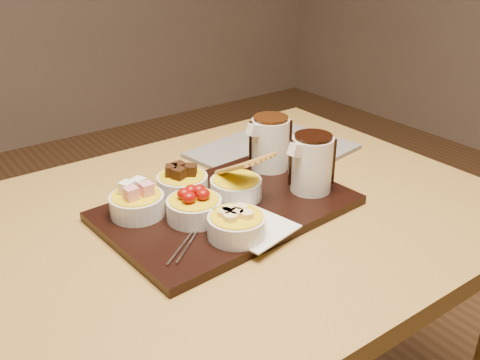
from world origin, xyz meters
TOP-DOWN VIEW (x-y plane):
  - dining_table at (0.00, 0.00)m, footprint 1.20×0.80m
  - serving_board at (0.07, -0.00)m, footprint 0.48×0.33m
  - napkin at (0.06, -0.10)m, footprint 0.14×0.14m
  - bowl_marshmallows at (-0.09, 0.06)m, footprint 0.10×0.10m
  - bowl_cake at (0.02, 0.09)m, footprint 0.10×0.10m
  - bowl_strawberries at (-0.01, -0.01)m, footprint 0.10×0.10m
  - bowl_biscotti at (0.10, 0.01)m, footprint 0.10×0.10m
  - bowl_bananas at (0.02, -0.10)m, footprint 0.10×0.10m
  - pitcher_dark_chocolate at (0.24, -0.05)m, footprint 0.09×0.09m
  - pitcher_milk_chocolate at (0.24, 0.08)m, footprint 0.09×0.09m
  - fondue_skewers at (-0.02, -0.04)m, footprint 0.18×0.23m
  - newspaper at (0.32, 0.17)m, footprint 0.39×0.33m

SIDE VIEW (x-z plane):
  - dining_table at x=0.00m, z-range 0.28..1.03m
  - newspaper at x=0.32m, z-range 0.75..0.76m
  - serving_board at x=0.07m, z-range 0.75..0.77m
  - napkin at x=0.06m, z-range 0.77..0.77m
  - fondue_skewers at x=-0.02m, z-range 0.77..0.78m
  - bowl_marshmallows at x=-0.09m, z-range 0.77..0.81m
  - bowl_cake at x=0.02m, z-range 0.77..0.81m
  - bowl_strawberries at x=-0.01m, z-range 0.77..0.81m
  - bowl_biscotti at x=0.10m, z-range 0.77..0.81m
  - bowl_bananas at x=0.02m, z-range 0.77..0.81m
  - pitcher_dark_chocolate at x=0.24m, z-range 0.77..0.88m
  - pitcher_milk_chocolate at x=0.24m, z-range 0.77..0.88m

